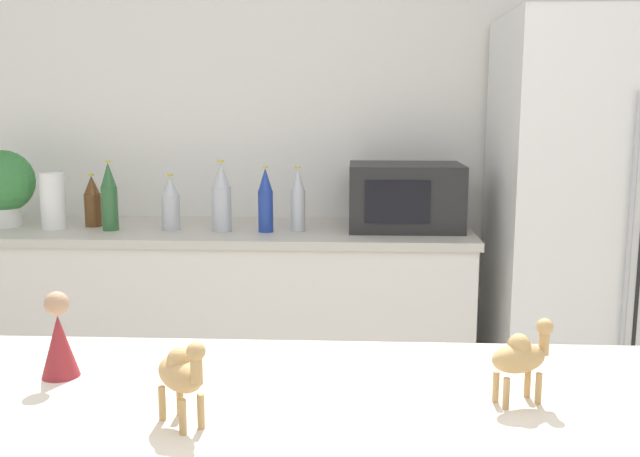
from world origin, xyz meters
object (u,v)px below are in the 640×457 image
at_px(back_bottle_2, 171,203).
at_px(camel_figurine, 521,356).
at_px(back_bottle_0, 298,200).
at_px(camel_figurine_second, 182,373).
at_px(back_bottle_1, 109,197).
at_px(refrigerator, 609,233).
at_px(microwave, 405,196).
at_px(back_bottle_5, 221,198).
at_px(potted_plant, 3,184).
at_px(back_bottle_3, 93,201).
at_px(back_bottle_4, 266,201).
at_px(paper_towel_roll, 53,201).
at_px(wise_man_figurine_crimson, 59,340).

height_order(back_bottle_2, camel_figurine, back_bottle_2).
height_order(back_bottle_0, camel_figurine_second, back_bottle_0).
xyz_separation_m(back_bottle_1, camel_figurine, (1.31, -1.85, -0.01)).
relative_size(refrigerator, back_bottle_0, 6.43).
xyz_separation_m(microwave, back_bottle_2, (-1.00, -0.08, -0.03)).
xyz_separation_m(back_bottle_5, camel_figurine, (0.83, -1.85, -0.01)).
height_order(potted_plant, back_bottle_3, potted_plant).
distance_m(potted_plant, microwave, 1.75).
xyz_separation_m(potted_plant, back_bottle_2, (0.75, -0.05, -0.07)).
relative_size(back_bottle_2, back_bottle_4, 0.86).
distance_m(back_bottle_1, camel_figurine_second, 2.11).
distance_m(paper_towel_roll, wise_man_figurine_crimson, 1.97).
distance_m(back_bottle_1, back_bottle_2, 0.26).
height_order(back_bottle_2, wise_man_figurine_crimson, back_bottle_2).
distance_m(camel_figurine, camel_figurine_second, 0.53).
xyz_separation_m(refrigerator, wise_man_figurine_crimson, (-1.58, -1.81, 0.12)).
distance_m(back_bottle_3, back_bottle_4, 0.78).
distance_m(refrigerator, back_bottle_2, 1.85).
height_order(camel_figurine_second, wise_man_figurine_crimson, wise_man_figurine_crimson).
bearing_deg(back_bottle_1, potted_plant, 172.15).
relative_size(refrigerator, back_bottle_2, 7.40).
bearing_deg(microwave, camel_figurine, -88.53).
relative_size(back_bottle_5, camel_figurine, 2.20).
bearing_deg(back_bottle_1, camel_figurine, -54.75).
xyz_separation_m(back_bottle_2, back_bottle_3, (-0.37, 0.07, -0.00)).
relative_size(refrigerator, back_bottle_1, 5.93).
height_order(potted_plant, camel_figurine_second, potted_plant).
xyz_separation_m(back_bottle_0, back_bottle_1, (-0.80, -0.02, 0.01)).
xyz_separation_m(refrigerator, camel_figurine_second, (-1.32, -1.99, 0.14)).
height_order(microwave, wise_man_figurine_crimson, microwave).
bearing_deg(back_bottle_3, wise_man_figurine_crimson, -71.33).
bearing_deg(back_bottle_1, back_bottle_4, -0.70).
relative_size(back_bottle_0, wise_man_figurine_crimson, 1.78).
distance_m(refrigerator, paper_towel_roll, 2.36).
distance_m(paper_towel_roll, back_bottle_3, 0.16).
relative_size(paper_towel_roll, back_bottle_2, 1.00).
xyz_separation_m(potted_plant, back_bottle_4, (1.16, -0.08, -0.06)).
bearing_deg(back_bottle_3, refrigerator, -1.66).
relative_size(back_bottle_0, back_bottle_1, 0.92).
bearing_deg(paper_towel_roll, back_bottle_4, -2.32).
relative_size(back_bottle_1, back_bottle_4, 1.07).
bearing_deg(microwave, potted_plant, -178.77).
xyz_separation_m(potted_plant, wise_man_figurine_crimson, (1.02, -1.85, -0.07)).
relative_size(potted_plant, camel_figurine, 2.47).
xyz_separation_m(refrigerator, microwave, (-0.84, 0.08, 0.14)).
xyz_separation_m(back_bottle_5, camel_figurine_second, (0.31, -1.96, -0.01)).
bearing_deg(back_bottle_5, microwave, 7.65).
height_order(paper_towel_roll, back_bottle_0, back_bottle_0).
relative_size(potted_plant, camel_figurine_second, 2.36).
xyz_separation_m(refrigerator, back_bottle_4, (-1.44, -0.04, 0.13)).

